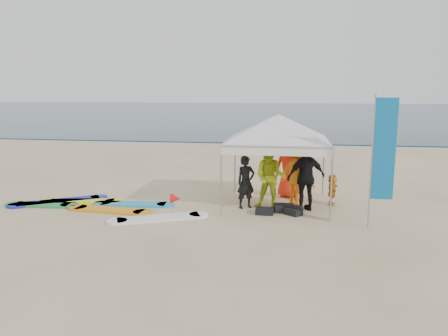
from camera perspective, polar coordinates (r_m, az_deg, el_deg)
ground at (r=10.77m, az=-7.47°, el=-8.60°), size 120.00×120.00×0.00m
ocean at (r=69.92m, az=6.45°, el=7.35°), size 160.00×84.00×0.08m
shoreline_foam at (r=28.34m, az=2.83°, el=3.20°), size 160.00×1.20×0.01m
person_black_a at (r=12.82m, az=2.88°, el=-1.85°), size 0.68×0.62×1.56m
person_yellow at (r=12.75m, az=6.04°, el=-1.18°), size 1.01×0.84×1.90m
person_orange_a at (r=13.32m, az=9.53°, el=-0.74°), size 1.41×1.33×1.91m
person_black_b at (r=12.71m, az=10.68°, el=-1.20°), size 1.24×0.90×1.96m
person_orange_b at (r=14.23m, az=8.52°, el=-0.02°), size 1.04×0.79×1.91m
person_seated at (r=13.63m, az=13.96°, el=-2.75°), size 0.42×0.91×0.94m
canopy_tent at (r=13.02m, az=7.11°, el=6.96°), size 4.16×4.16×3.14m
feather_flag at (r=11.34m, az=20.05°, el=2.11°), size 0.57×0.04×3.36m
marker_pennant at (r=12.11m, az=-6.30°, el=-4.00°), size 0.28×0.28×0.64m
gear_pile at (r=12.52m, az=7.65°, el=-5.44°), size 1.34×0.76×0.22m
surfboard_spread at (r=13.53m, az=-16.27°, el=-4.85°), size 5.88×2.85×0.07m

